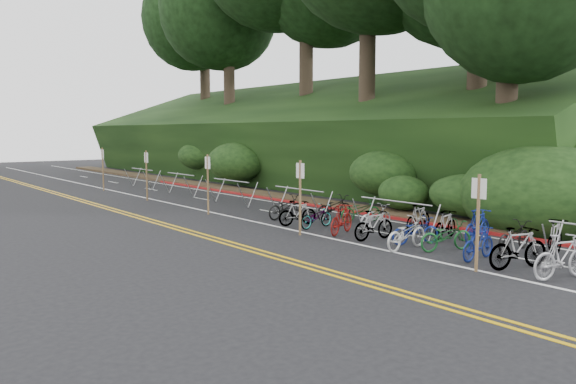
% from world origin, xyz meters
% --- Properties ---
extents(ground, '(120.00, 120.00, 0.00)m').
position_xyz_m(ground, '(0.00, 0.00, 0.00)').
color(ground, black).
rests_on(ground, ground).
extents(road_markings, '(7.47, 80.00, 0.01)m').
position_xyz_m(road_markings, '(0.63, 10.10, 0.00)').
color(road_markings, gold).
rests_on(road_markings, ground).
extents(red_curb, '(0.25, 28.00, 0.10)m').
position_xyz_m(red_curb, '(5.70, 12.00, 0.05)').
color(red_curb, maroon).
rests_on(red_curb, ground).
extents(embankment, '(14.30, 48.14, 9.11)m').
position_xyz_m(embankment, '(12.96, 19.04, 2.57)').
color(embankment, black).
rests_on(embankment, ground).
extents(bike_racks_rest, '(1.14, 23.00, 1.17)m').
position_xyz_m(bike_racks_rest, '(3.00, 13.00, 0.85)').
color(bike_racks_rest, gray).
rests_on(bike_racks_rest, ground).
extents(signpost_near, '(0.08, 0.40, 2.41)m').
position_xyz_m(signpost_near, '(0.89, -1.47, 1.38)').
color(signpost_near, brown).
rests_on(signpost_near, ground).
extents(signposts_rest, '(0.08, 18.40, 2.50)m').
position_xyz_m(signposts_rest, '(0.60, 14.00, 1.43)').
color(signposts_rest, brown).
rests_on(signposts_rest, ground).
extents(bike_front, '(0.76, 1.84, 0.94)m').
position_xyz_m(bike_front, '(1.59, 1.32, 0.47)').
color(bike_front, beige).
rests_on(bike_front, ground).
extents(bike_valet, '(3.49, 13.01, 1.10)m').
position_xyz_m(bike_valet, '(2.96, 2.00, 0.48)').
color(bike_valet, '#9E9EA3').
rests_on(bike_valet, ground).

